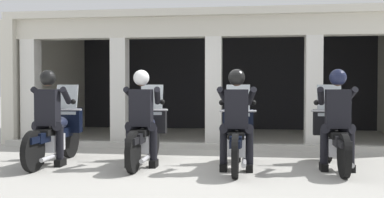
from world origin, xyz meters
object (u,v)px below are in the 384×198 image
object	(u,v)px
motorcycle_far_left	(56,134)
motorcycle_center_right	(237,137)
police_officer_far_right	(337,111)
motorcycle_center_left	(146,134)
police_officer_center_right	(237,111)
police_officer_center_left	(142,110)
motorcycle_far_right	(334,137)
police_officer_far_left	(48,109)

from	to	relation	value
motorcycle_far_left	motorcycle_center_right	bearing A→B (deg)	-7.09
motorcycle_center_right	police_officer_far_right	world-z (taller)	police_officer_far_right
police_officer_far_right	motorcycle_center_left	bearing A→B (deg)	174.44
police_officer_center_right	motorcycle_far_left	bearing A→B (deg)	174.73
police_officer_center_left	motorcycle_center_right	world-z (taller)	police_officer_center_left
police_officer_center_right	police_officer_far_right	distance (m)	1.56
police_officer_center_left	motorcycle_center_right	bearing A→B (deg)	4.27
police_officer_center_right	motorcycle_far_right	size ratio (longest dim) A/B	0.78
police_officer_far_left	motorcycle_center_right	world-z (taller)	police_officer_far_left
motorcycle_center_right	police_officer_center_right	size ratio (longest dim) A/B	1.29
motorcycle_center_left	police_officer_center_left	distance (m)	0.52
police_officer_center_left	motorcycle_far_right	bearing A→B (deg)	5.94
police_officer_center_right	police_officer_far_right	xyz separation A→B (m)	(1.55, 0.21, 0.00)
motorcycle_center_left	motorcycle_center_right	distance (m)	1.56
police_officer_center_left	police_officer_center_right	bearing A→B (deg)	-6.19
police_officer_center_right	motorcycle_far_right	distance (m)	1.69
police_officer_far_left	motorcycle_center_left	world-z (taller)	police_officer_far_left
motorcycle_center_right	motorcycle_far_right	world-z (taller)	same
motorcycle_far_left	motorcycle_center_left	size ratio (longest dim) A/B	1.00
police_officer_center_left	motorcycle_far_right	distance (m)	3.15
motorcycle_far_left	motorcycle_far_right	bearing A→B (deg)	-4.17
motorcycle_center_right	police_officer_center_right	world-z (taller)	police_officer_center_right
motorcycle_center_right	police_officer_far_right	bearing A→B (deg)	-1.77
motorcycle_center_left	motorcycle_far_right	distance (m)	3.10
motorcycle_center_right	motorcycle_far_right	xyz separation A→B (m)	(1.55, 0.21, 0.00)
police_officer_far_left	motorcycle_far_right	world-z (taller)	police_officer_far_left
police_officer_center_left	police_officer_far_right	world-z (taller)	same
police_officer_far_left	police_officer_far_right	world-z (taller)	same
police_officer_center_left	motorcycle_center_left	bearing A→B (deg)	89.47
police_officer_far_right	police_officer_center_left	bearing A→B (deg)	179.68
motorcycle_far_left	police_officer_far_right	size ratio (longest dim) A/B	1.29
motorcycle_center_left	police_officer_far_right	bearing A→B (deg)	-4.52
police_officer_far_left	police_officer_center_left	xyz separation A→B (m)	(1.55, 0.11, 0.00)
motorcycle_far_right	police_officer_center_right	bearing A→B (deg)	-163.50
motorcycle_far_left	police_officer_center_left	xyz separation A→B (m)	(1.55, -0.17, 0.44)
motorcycle_center_left	motorcycle_center_right	world-z (taller)	same
police_officer_center_right	motorcycle_center_left	bearing A→B (deg)	164.79
police_officer_center_right	motorcycle_far_right	xyz separation A→B (m)	(1.55, 0.50, -0.44)
police_officer_center_left	police_officer_far_right	bearing A→B (deg)	0.72
motorcycle_center_left	police_officer_far_right	xyz separation A→B (m)	(3.09, -0.23, 0.44)
police_officer_far_right	motorcycle_center_right	bearing A→B (deg)	176.11
police_officer_far_left	police_officer_center_left	world-z (taller)	same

